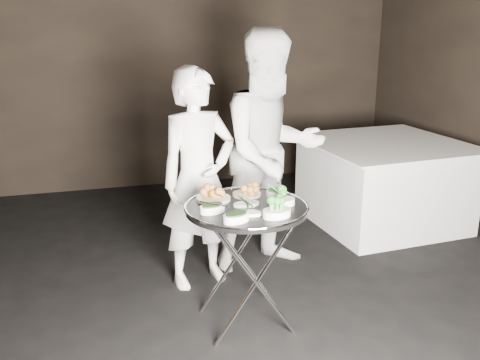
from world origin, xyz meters
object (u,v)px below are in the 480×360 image
object	(u,v)px
tray_stand	(246,260)
waiter_left	(198,179)
serving_tray	(247,208)
waiter_right	(272,153)
dining_table	(383,182)

from	to	relation	value
tray_stand	waiter_left	world-z (taller)	waiter_left
serving_tray	waiter_right	xyz separation A→B (m)	(0.44, 0.81, 0.14)
serving_tray	dining_table	bearing A→B (deg)	37.91
waiter_left	tray_stand	bearing A→B (deg)	-92.60
serving_tray	waiter_right	bearing A→B (deg)	61.27
dining_table	waiter_left	bearing A→B (deg)	-159.45
tray_stand	waiter_right	world-z (taller)	waiter_right
serving_tray	dining_table	distance (m)	2.34
serving_tray	waiter_right	world-z (taller)	waiter_right
waiter_left	serving_tray	bearing A→B (deg)	-92.60
waiter_left	waiter_right	world-z (taller)	waiter_right
waiter_right	serving_tray	bearing A→B (deg)	-127.83
serving_tray	waiter_left	distance (m)	0.69
tray_stand	waiter_right	size ratio (longest dim) A/B	0.42
waiter_right	dining_table	bearing A→B (deg)	14.65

